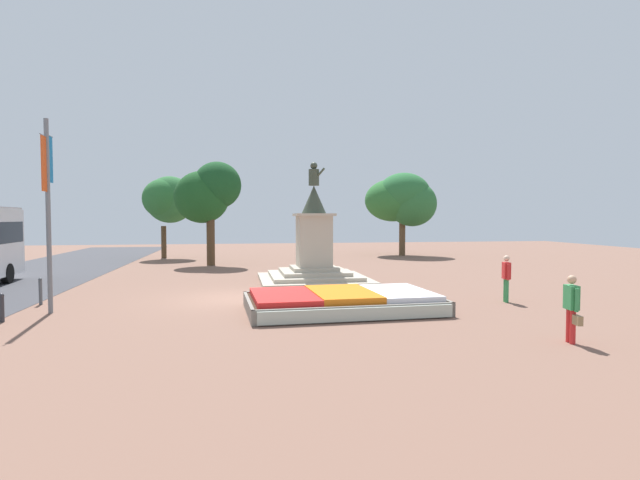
{
  "coord_description": "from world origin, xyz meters",
  "views": [
    {
      "loc": [
        0.06,
        -18.38,
        2.97
      ],
      "look_at": [
        3.28,
        0.7,
        2.08
      ],
      "focal_mm": 28.0,
      "sensor_mm": 36.0,
      "label": 1
    }
  ],
  "objects_px": {
    "flower_planter": "(343,302)",
    "pedestrian_near_planter": "(506,275)",
    "statue_monument": "(314,255)",
    "kerb_bollard_south": "(1,307)",
    "banner_pole": "(48,205)",
    "pedestrian_with_handbag": "(572,305)",
    "kerb_bollard_mid_a": "(40,291)"
  },
  "relations": [
    {
      "from": "pedestrian_near_planter",
      "to": "banner_pole",
      "type": "bearing_deg",
      "value": 178.01
    },
    {
      "from": "kerb_bollard_south",
      "to": "kerb_bollard_mid_a",
      "type": "xyz_separation_m",
      "value": [
        0.0,
        2.86,
        0.04
      ]
    },
    {
      "from": "pedestrian_with_handbag",
      "to": "kerb_bollard_mid_a",
      "type": "height_order",
      "value": "pedestrian_with_handbag"
    },
    {
      "from": "statue_monument",
      "to": "banner_pole",
      "type": "xyz_separation_m",
      "value": [
        -9.25,
        -6.28,
        2.11
      ]
    },
    {
      "from": "pedestrian_near_planter",
      "to": "kerb_bollard_mid_a",
      "type": "distance_m",
      "value": 16.01
    },
    {
      "from": "pedestrian_near_planter",
      "to": "statue_monument",
      "type": "bearing_deg",
      "value": 130.13
    },
    {
      "from": "pedestrian_with_handbag",
      "to": "flower_planter",
      "type": "bearing_deg",
      "value": 132.46
    },
    {
      "from": "banner_pole",
      "to": "pedestrian_with_handbag",
      "type": "height_order",
      "value": "banner_pole"
    },
    {
      "from": "pedestrian_with_handbag",
      "to": "kerb_bollard_mid_a",
      "type": "xyz_separation_m",
      "value": [
        -14.33,
        7.68,
        -0.42
      ]
    },
    {
      "from": "banner_pole",
      "to": "kerb_bollard_mid_a",
      "type": "distance_m",
      "value": 3.41
    },
    {
      "from": "pedestrian_with_handbag",
      "to": "banner_pole",
      "type": "bearing_deg",
      "value": 155.86
    },
    {
      "from": "banner_pole",
      "to": "kerb_bollard_south",
      "type": "distance_m",
      "value": 3.26
    },
    {
      "from": "statue_monument",
      "to": "pedestrian_near_planter",
      "type": "height_order",
      "value": "statue_monument"
    },
    {
      "from": "banner_pole",
      "to": "kerb_bollard_south",
      "type": "xyz_separation_m",
      "value": [
        -0.88,
        -1.21,
        -2.89
      ]
    },
    {
      "from": "kerb_bollard_mid_a",
      "to": "kerb_bollard_south",
      "type": "bearing_deg",
      "value": -90.04
    },
    {
      "from": "pedestrian_near_planter",
      "to": "kerb_bollard_mid_a",
      "type": "height_order",
      "value": "pedestrian_near_planter"
    },
    {
      "from": "flower_planter",
      "to": "statue_monument",
      "type": "relative_size",
      "value": 1.12
    },
    {
      "from": "pedestrian_with_handbag",
      "to": "kerb_bollard_south",
      "type": "height_order",
      "value": "pedestrian_with_handbag"
    },
    {
      "from": "pedestrian_with_handbag",
      "to": "kerb_bollard_mid_a",
      "type": "bearing_deg",
      "value": 151.81
    },
    {
      "from": "pedestrian_with_handbag",
      "to": "statue_monument",
      "type": "bearing_deg",
      "value": 108.87
    },
    {
      "from": "flower_planter",
      "to": "pedestrian_with_handbag",
      "type": "bearing_deg",
      "value": -47.54
    },
    {
      "from": "flower_planter",
      "to": "kerb_bollard_mid_a",
      "type": "height_order",
      "value": "kerb_bollard_mid_a"
    },
    {
      "from": "pedestrian_near_planter",
      "to": "kerb_bollard_mid_a",
      "type": "relative_size",
      "value": 1.78
    },
    {
      "from": "flower_planter",
      "to": "statue_monument",
      "type": "distance_m",
      "value": 7.51
    },
    {
      "from": "banner_pole",
      "to": "pedestrian_near_planter",
      "type": "distance_m",
      "value": 15.18
    },
    {
      "from": "flower_planter",
      "to": "pedestrian_near_planter",
      "type": "bearing_deg",
      "value": 6.13
    },
    {
      "from": "pedestrian_with_handbag",
      "to": "kerb_bollard_mid_a",
      "type": "distance_m",
      "value": 16.27
    },
    {
      "from": "statue_monument",
      "to": "kerb_bollard_mid_a",
      "type": "distance_m",
      "value": 11.16
    },
    {
      "from": "statue_monument",
      "to": "kerb_bollard_south",
      "type": "xyz_separation_m",
      "value": [
        -10.13,
        -7.5,
        -0.78
      ]
    },
    {
      "from": "statue_monument",
      "to": "pedestrian_with_handbag",
      "type": "relative_size",
      "value": 3.42
    },
    {
      "from": "statue_monument",
      "to": "pedestrian_near_planter",
      "type": "xyz_separation_m",
      "value": [
        5.74,
        -6.8,
        -0.27
      ]
    },
    {
      "from": "statue_monument",
      "to": "kerb_bollard_mid_a",
      "type": "height_order",
      "value": "statue_monument"
    }
  ]
}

